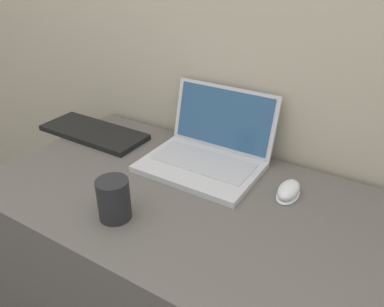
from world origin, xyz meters
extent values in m
cube|color=#BCB299|center=(0.00, 0.71, 1.25)|extent=(7.00, 0.04, 2.50)
cube|color=#5B5651|center=(0.00, 0.34, 0.38)|extent=(1.26, 0.67, 0.76)
cube|color=silver|center=(-0.06, 0.48, 0.77)|extent=(0.37, 0.26, 0.02)
cube|color=#B7B7BC|center=(-0.06, 0.50, 0.78)|extent=(0.33, 0.15, 0.00)
cube|color=silver|center=(-0.06, 0.64, 0.88)|extent=(0.37, 0.06, 0.21)
cube|color=#2D567F|center=(-0.06, 0.63, 0.89)|extent=(0.34, 0.05, 0.19)
cylinder|color=#232326|center=(-0.13, 0.15, 0.82)|extent=(0.09, 0.09, 0.11)
cylinder|color=black|center=(-0.13, 0.15, 0.87)|extent=(0.07, 0.07, 0.01)
ellipsoid|color=white|center=(0.24, 0.49, 0.76)|extent=(0.06, 0.11, 0.01)
ellipsoid|color=silver|center=(0.24, 0.49, 0.78)|extent=(0.06, 0.11, 0.04)
cube|color=black|center=(-0.54, 0.49, 0.77)|extent=(0.42, 0.17, 0.02)
camera|label=1|loc=(0.47, -0.42, 1.40)|focal=35.00mm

